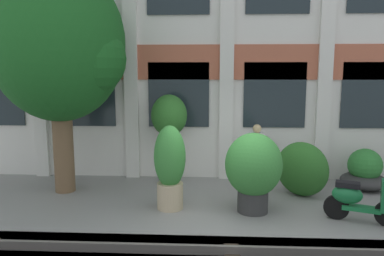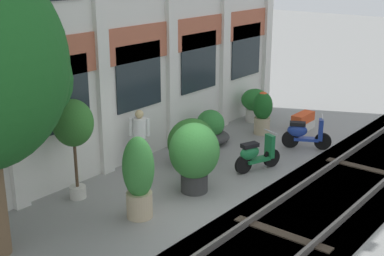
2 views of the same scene
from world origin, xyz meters
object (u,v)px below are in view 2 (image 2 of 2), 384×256
(potted_plant_fluted_column, at_px, (263,110))
(topiary_hedge, at_px, (191,142))
(potted_plant_square_trough, at_px, (303,122))
(resident_by_doorway, at_px, (140,137))
(potted_plant_wide_bowl, at_px, (210,130))
(scooter_second_parked, at_px, (304,134))
(potted_plant_low_pan, at_px, (73,126))
(potted_plant_glazed_jar, at_px, (194,154))
(potted_plant_stone_basin, at_px, (138,174))
(scooter_near_curb, at_px, (256,154))
(potted_plant_ribbed_drum, at_px, (255,103))

(potted_plant_fluted_column, xyz_separation_m, topiary_hedge, (-3.35, 0.09, -0.11))
(potted_plant_square_trough, xyz_separation_m, resident_by_doorway, (-5.39, 1.82, 0.56))
(potted_plant_fluted_column, height_order, potted_plant_wide_bowl, potted_plant_fluted_column)
(potted_plant_fluted_column, xyz_separation_m, scooter_second_parked, (-0.38, -1.62, -0.30))
(potted_plant_wide_bowl, relative_size, scooter_second_parked, 0.89)
(potted_plant_low_pan, distance_m, resident_by_doorway, 2.39)
(potted_plant_glazed_jar, bearing_deg, potted_plant_stone_basin, 176.89)
(potted_plant_fluted_column, height_order, scooter_near_curb, potted_plant_fluted_column)
(potted_plant_wide_bowl, xyz_separation_m, scooter_near_curb, (-0.97, -2.15, 0.04))
(potted_plant_fluted_column, relative_size, scooter_near_curb, 1.00)
(scooter_near_curb, xyz_separation_m, scooter_second_parked, (2.26, -0.18, 0.00))
(potted_plant_square_trough, xyz_separation_m, potted_plant_ribbed_drum, (-0.11, 1.70, 0.36))
(potted_plant_square_trough, distance_m, potted_plant_low_pan, 7.92)
(potted_plant_wide_bowl, xyz_separation_m, potted_plant_stone_basin, (-4.63, -1.62, 0.56))
(potted_plant_square_trough, xyz_separation_m, potted_plant_low_pan, (-7.61, 1.64, 1.44))
(potted_plant_glazed_jar, relative_size, resident_by_doorway, 1.07)
(potted_plant_fluted_column, height_order, potted_plant_square_trough, potted_plant_fluted_column)
(potted_plant_glazed_jar, distance_m, potted_plant_wide_bowl, 3.42)
(potted_plant_fluted_column, distance_m, potted_plant_square_trough, 1.45)
(potted_plant_low_pan, xyz_separation_m, scooter_near_curb, (3.87, -2.27, -1.26))
(potted_plant_low_pan, bearing_deg, potted_plant_ribbed_drum, 0.48)
(potted_plant_wide_bowl, relative_size, topiary_hedge, 0.89)
(potted_plant_fluted_column, height_order, resident_by_doorway, resident_by_doorway)
(scooter_near_curb, bearing_deg, potted_plant_low_pan, 169.76)
(potted_plant_stone_basin, relative_size, topiary_hedge, 1.40)
(potted_plant_glazed_jar, bearing_deg, potted_plant_square_trough, 1.87)
(potted_plant_square_trough, bearing_deg, scooter_second_parked, -151.31)
(potted_plant_ribbed_drum, bearing_deg, topiary_hedge, -169.48)
(potted_plant_square_trough, bearing_deg, scooter_near_curb, -170.49)
(resident_by_doorway, xyz_separation_m, topiary_hedge, (0.94, -0.92, -0.19))
(potted_plant_fluted_column, relative_size, topiary_hedge, 1.05)
(potted_plant_stone_basin, distance_m, topiary_hedge, 3.13)
(potted_plant_square_trough, height_order, potted_plant_ribbed_drum, potted_plant_ribbed_drum)
(potted_plant_stone_basin, bearing_deg, scooter_near_curb, -8.29)
(potted_plant_glazed_jar, xyz_separation_m, potted_plant_stone_basin, (-1.72, 0.09, 0.04))
(potted_plant_stone_basin, bearing_deg, potted_plant_ribbed_drum, 13.83)
(resident_by_doorway, bearing_deg, potted_plant_wide_bowl, 137.79)
(potted_plant_ribbed_drum, xyz_separation_m, resident_by_doorway, (-5.28, 0.11, 0.20))
(potted_plant_low_pan, xyz_separation_m, resident_by_doorway, (2.22, 0.17, -0.87))
(potted_plant_ribbed_drum, xyz_separation_m, topiary_hedge, (-4.34, -0.81, 0.01))
(potted_plant_low_pan, height_order, resident_by_doorway, potted_plant_low_pan)
(potted_plant_fluted_column, height_order, topiary_hedge, potted_plant_fluted_column)
(topiary_hedge, bearing_deg, potted_plant_fluted_column, -1.52)
(potted_plant_stone_basin, height_order, topiary_hedge, potted_plant_stone_basin)
(potted_plant_stone_basin, relative_size, potted_plant_square_trough, 1.71)
(potted_plant_fluted_column, bearing_deg, potted_plant_low_pan, 172.71)
(potted_plant_stone_basin, relative_size, potted_plant_ribbed_drum, 1.64)
(potted_plant_square_trough, bearing_deg, potted_plant_fluted_column, 143.74)
(potted_plant_glazed_jar, xyz_separation_m, potted_plant_low_pan, (-1.92, 1.83, 0.77))
(scooter_second_parked, bearing_deg, potted_plant_ribbed_drum, 123.43)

